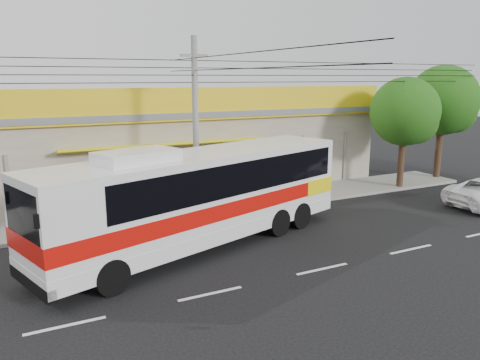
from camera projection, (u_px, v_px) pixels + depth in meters
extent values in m
plane|color=black|center=(282.00, 245.00, 17.56)|extent=(120.00, 120.00, 0.00)
cube|color=gray|center=(217.00, 205.00, 22.78)|extent=(30.00, 3.20, 0.15)
cube|color=gray|center=(178.00, 149.00, 27.22)|extent=(22.00, 8.00, 4.20)
cube|color=#53555A|center=(176.00, 110.00, 26.74)|extent=(22.60, 8.60, 0.30)
cube|color=yellow|center=(204.00, 104.00, 23.03)|extent=(22.00, 0.24, 1.60)
cube|color=red|center=(165.00, 105.00, 22.12)|extent=(9.00, 0.10, 1.20)
cube|color=#167E33|center=(313.00, 101.00, 25.86)|extent=(2.40, 0.10, 1.10)
cube|color=navy|center=(351.00, 100.00, 27.05)|extent=(2.20, 0.10, 1.10)
cube|color=red|center=(0.00, 109.00, 19.05)|extent=(3.00, 0.10, 1.10)
cube|color=#CBC30B|center=(167.00, 145.00, 22.40)|extent=(10.00, 1.20, 0.37)
cube|color=silver|center=(201.00, 194.00, 17.03)|extent=(12.83, 6.41, 3.05)
cube|color=#B60D07|center=(202.00, 204.00, 17.11)|extent=(12.88, 6.46, 0.58)
cube|color=yellow|center=(295.00, 181.00, 20.87)|extent=(2.43, 3.08, 0.63)
cube|color=black|center=(216.00, 173.00, 17.39)|extent=(10.84, 5.80, 1.16)
cube|color=black|center=(25.00, 217.00, 12.64)|extent=(0.88, 2.26, 1.58)
cube|color=silver|center=(137.00, 156.00, 14.85)|extent=(2.86, 2.18, 0.38)
cylinder|color=black|center=(111.00, 277.00, 13.47)|extent=(1.15, 0.66, 1.10)
cylinder|color=black|center=(74.00, 255.00, 15.12)|extent=(1.15, 0.66, 1.10)
cylinder|color=black|center=(300.00, 215.00, 19.48)|extent=(1.15, 0.66, 1.10)
cylinder|color=black|center=(258.00, 204.00, 21.13)|extent=(1.15, 0.66, 1.10)
imported|color=maroon|center=(80.00, 219.00, 18.67)|extent=(1.94, 1.11, 0.97)
imported|color=black|center=(88.00, 209.00, 19.68)|extent=(2.03, 1.40, 1.20)
cylinder|color=slate|center=(196.00, 132.00, 19.62)|extent=(0.25, 0.25, 7.82)
cube|color=slate|center=(194.00, 55.00, 18.95)|extent=(1.17, 0.12, 0.12)
cylinder|color=black|center=(401.00, 161.00, 26.14)|extent=(0.36, 0.36, 3.16)
sphere|color=#184C10|center=(405.00, 112.00, 25.54)|extent=(3.75, 3.75, 3.75)
sphere|color=#184C10|center=(416.00, 122.00, 25.67)|extent=(2.37, 2.37, 2.37)
cylinder|color=black|center=(438.00, 151.00, 28.68)|extent=(0.40, 0.40, 3.52)
sphere|color=#184C10|center=(443.00, 100.00, 28.02)|extent=(4.17, 4.17, 4.17)
sphere|color=#184C10|center=(454.00, 111.00, 28.16)|extent=(2.64, 2.64, 2.64)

